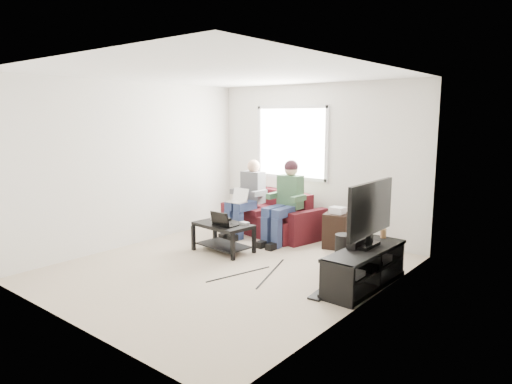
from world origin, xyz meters
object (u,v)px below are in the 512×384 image
sofa (274,219)px  end_table (337,230)px  tv_stand (365,270)px  tv (370,210)px  subwoofer (344,255)px  coffee_table (223,231)px

sofa → end_table: size_ratio=2.70×
tv_stand → tv: size_ratio=1.31×
tv → subwoofer: 0.78m
sofa → tv_stand: bearing=-28.7°
tv_stand → subwoofer: 0.46m
tv → subwoofer: bearing=163.9°
tv → end_table: (-1.09, 1.17, -0.64)m
coffee_table → end_table: 1.79m
subwoofer → end_table: end_table is taller
coffee_table → subwoofer: size_ratio=1.71×
coffee_table → subwoofer: subwoofer is taller
tv_stand → end_table: (-1.09, 1.27, 0.08)m
sofa → subwoofer: sofa is taller
tv_stand → tv: tv is taller
coffee_table → subwoofer: 1.95m
coffee_table → tv_stand: bearing=0.3°
coffee_table → tv_stand: (2.34, 0.01, -0.11)m
coffee_table → end_table: (1.25, 1.28, -0.03)m
subwoofer → tv_stand: bearing=-28.2°
tv_stand → tv: 0.73m
end_table → sofa: bearing=179.8°
coffee_table → end_table: bearing=45.6°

